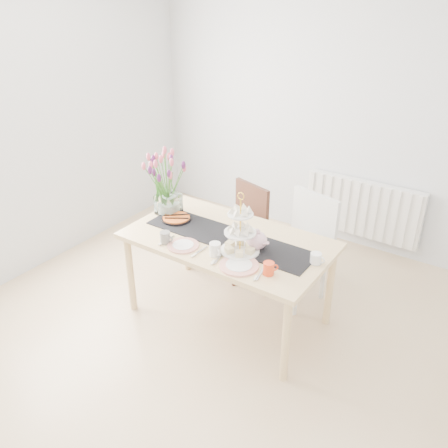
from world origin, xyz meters
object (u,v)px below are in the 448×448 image
Objects in this scene: mug_orange at (269,269)px; mug_white at (215,249)px; mug_grey at (165,237)px; tulip_vase at (167,175)px; tart_tin at (176,219)px; radiator at (362,208)px; teapot at (257,240)px; chair_white at (304,239)px; dining_table at (228,247)px; chair_brown at (243,223)px; cake_stand at (240,238)px; plate_right at (239,266)px; cream_jug at (316,258)px; plate_left at (183,246)px.

mug_white is at bearing 131.73° from mug_orange.
mug_grey is at bearing 135.99° from mug_orange.
tulip_vase reaches higher than tart_tin.
radiator is 1.82m from teapot.
chair_white is 0.94m from mug_orange.
chair_white is at bearing 100.86° from teapot.
mug_grey is (-0.36, -0.33, 0.12)m from dining_table.
chair_brown is 3.54× the size of teapot.
teapot is (0.94, -0.10, -0.28)m from tulip_vase.
radiator is at bearing 80.52° from cake_stand.
teapot is 2.43× the size of mug_white.
cake_stand is (0.19, -0.13, 0.20)m from dining_table.
mug_orange is at bearing 29.24° from mug_white.
tart_tin is 0.90× the size of plate_right.
mug_white is (0.06, -0.26, 0.13)m from dining_table.
chair_brown is (-0.30, 0.70, -0.17)m from dining_table.
mug_grey reaches higher than cream_jug.
radiator is at bearing 106.89° from mug_white.
mug_white reaches higher than plate_left.
cake_stand is 1.77× the size of teapot.
cream_jug is at bearing 27.14° from teapot.
mug_orange is 0.72m from plate_left.
tart_tin reaches higher than plate_right.
cream_jug is 0.73m from mug_white.
dining_table is 0.74m from chair_white.
radiator is 2.79× the size of cake_stand.
plate_right is (0.82, -0.31, -0.01)m from tart_tin.
plate_right is at bearing 139.59° from mug_orange.
tulip_vase is at bearing 158.48° from plate_right.
cream_jug is (0.36, -0.59, 0.23)m from chair_white.
chair_brown is at bearing -127.40° from radiator.
tulip_vase reaches higher than mug_grey.
mug_grey reaches higher than tart_tin.
chair_brown reaches higher than plate_right.
chair_brown is 9.35× the size of mug_orange.
mug_grey is (0.17, -0.34, 0.03)m from tart_tin.
radiator is at bearing 74.03° from dining_table.
chair_brown is 0.77m from tart_tin.
dining_table is 0.30m from mug_white.
teapot reaches higher than chair_brown.
teapot is at bearing 85.84° from mug_orange.
radiator is at bearing 59.22° from tart_tin.
tulip_vase reaches higher than radiator.
dining_table is 15.95× the size of mug_white.
tulip_vase is 0.91m from cake_stand.
plate_left is (-0.28, -0.03, -0.04)m from mug_white.
chair_white reaches higher than mug_white.
plate_left is (0.15, 0.03, -0.04)m from mug_grey.
radiator is at bearing 41.96° from mug_orange.
tulip_vase is (-1.17, -1.66, 0.66)m from radiator.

